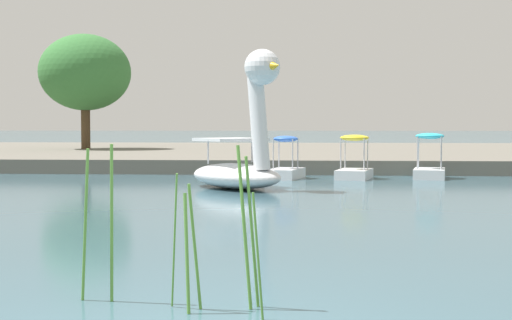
# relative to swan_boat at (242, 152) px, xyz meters

# --- Properties ---
(shore_bank_far) EXTENTS (133.10, 25.63, 0.51)m
(shore_bank_far) POSITION_rel_swan_boat_xyz_m (0.77, 18.36, -0.74)
(shore_bank_far) COLOR #6B665B
(shore_bank_far) RESTS_ON ground_plane
(swan_boat) EXTENTS (3.52, 3.75, 3.69)m
(swan_boat) POSITION_rel_swan_boat_xyz_m (0.00, 0.00, 0.00)
(swan_boat) COLOR white
(swan_boat) RESTS_ON ground_plane
(pedal_boat_cyan) EXTENTS (1.30, 1.94, 1.48)m
(pedal_boat_cyan) POSITION_rel_swan_boat_xyz_m (5.72, 4.31, -0.52)
(pedal_boat_cyan) COLOR white
(pedal_boat_cyan) RESTS_ON ground_plane
(pedal_boat_yellow) EXTENTS (1.36, 1.90, 1.43)m
(pedal_boat_yellow) POSITION_rel_swan_boat_xyz_m (3.27, 3.94, -0.55)
(pedal_boat_yellow) COLOR white
(pedal_boat_yellow) RESTS_ON ground_plane
(pedal_boat_blue) EXTENTS (1.29, 1.88, 1.39)m
(pedal_boat_blue) POSITION_rel_swan_boat_xyz_m (1.06, 3.92, -0.60)
(pedal_boat_blue) COLOR white
(pedal_boat_blue) RESTS_ON ground_plane
(tree_sapling_by_fence) EXTENTS (5.93, 6.00, 5.89)m
(tree_sapling_by_fence) POSITION_rel_swan_boat_xyz_m (-9.63, 16.91, 3.43)
(tree_sapling_by_fence) COLOR #4C3823
(tree_sapling_by_fence) RESTS_ON shore_bank_far
(reed_clump_foreground) EXTENTS (1.84, 0.65, 1.55)m
(reed_clump_foreground) POSITION_rel_swan_boat_xyz_m (0.59, -12.63, -0.31)
(reed_clump_foreground) COLOR #568E38
(reed_clump_foreground) RESTS_ON ground_plane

